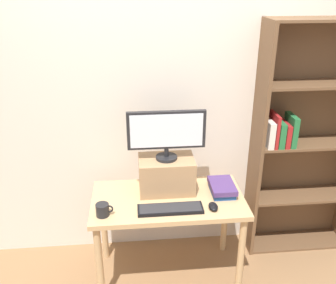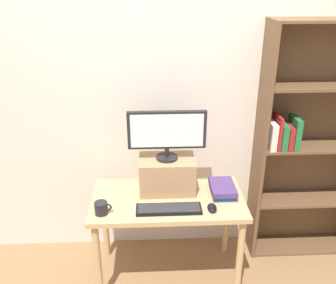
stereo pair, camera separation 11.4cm
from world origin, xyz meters
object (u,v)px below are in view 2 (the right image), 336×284
at_px(book_stack, 222,189).
at_px(computer_mouse, 212,208).
at_px(desk, 168,209).
at_px(keyboard, 170,209).
at_px(bookshelf_unit, 309,144).
at_px(computer_monitor, 168,132).
at_px(riser_box, 168,174).
at_px(coffee_mug, 101,208).

bearing_deg(book_stack, computer_mouse, -117.94).
distance_m(desk, keyboard, 0.19).
bearing_deg(bookshelf_unit, keyboard, -157.35).
height_order(computer_monitor, book_stack, computer_monitor).
bearing_deg(riser_box, coffee_mug, -147.40).
bearing_deg(keyboard, computer_mouse, -1.67).
xyz_separation_m(riser_box, keyboard, (0.00, -0.28, -0.12)).
xyz_separation_m(riser_box, computer_mouse, (0.29, -0.29, -0.11)).
bearing_deg(bookshelf_unit, computer_mouse, -150.16).
relative_size(bookshelf_unit, book_stack, 7.44).
bearing_deg(computer_monitor, book_stack, -11.69).
bearing_deg(riser_box, computer_monitor, -90.00).
height_order(computer_mouse, book_stack, book_stack).
distance_m(desk, bookshelf_unit, 1.23).
xyz_separation_m(bookshelf_unit, computer_mouse, (-0.83, -0.48, -0.25)).
height_order(bookshelf_unit, riser_box, bookshelf_unit).
height_order(riser_box, keyboard, riser_box).
distance_m(riser_box, book_stack, 0.42).
distance_m(desk, coffee_mug, 0.51).
height_order(keyboard, computer_mouse, computer_mouse).
distance_m(desk, riser_box, 0.26).
height_order(keyboard, coffee_mug, coffee_mug).
distance_m(computer_monitor, keyboard, 0.53).
bearing_deg(keyboard, bookshelf_unit, 22.65).
height_order(computer_monitor, coffee_mug, computer_monitor).
bearing_deg(coffee_mug, riser_box, 32.60).
bearing_deg(computer_mouse, bookshelf_unit, 29.84).
bearing_deg(keyboard, book_stack, 26.13).
relative_size(computer_monitor, computer_mouse, 5.35).
xyz_separation_m(computer_mouse, book_stack, (0.11, 0.21, 0.02)).
relative_size(computer_mouse, coffee_mug, 0.88).
height_order(riser_box, computer_monitor, computer_monitor).
height_order(bookshelf_unit, computer_mouse, bookshelf_unit).
xyz_separation_m(riser_box, coffee_mug, (-0.46, -0.29, -0.09)).
bearing_deg(desk, computer_monitor, 87.96).
bearing_deg(computer_monitor, desk, -92.04).
relative_size(bookshelf_unit, riser_box, 4.73).
bearing_deg(book_stack, coffee_mug, -166.31).
distance_m(bookshelf_unit, book_stack, 0.81).
bearing_deg(bookshelf_unit, desk, -164.65).
height_order(keyboard, book_stack, book_stack).
bearing_deg(computer_mouse, desk, 150.47).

